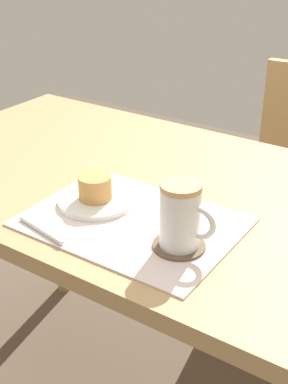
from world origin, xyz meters
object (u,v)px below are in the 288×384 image
pastry (95,187)px  coffee_mug (181,215)px  pastry_plate (96,201)px  dining_table (147,214)px

pastry → coffee_mug: size_ratio=0.56×
pastry_plate → pastry: 0.03m
dining_table → pastry: bearing=-100.3°
pastry → pastry_plate: bearing=0.0°
pastry_plate → coffee_mug: size_ratio=1.28×
dining_table → pastry_plate: (-0.03, -0.15, 0.09)m
dining_table → coffee_mug: coffee_mug is taller
pastry_plate → dining_table: bearing=79.7°
pastry → coffee_mug: bearing=-10.9°
dining_table → coffee_mug: (0.20, -0.19, 0.15)m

